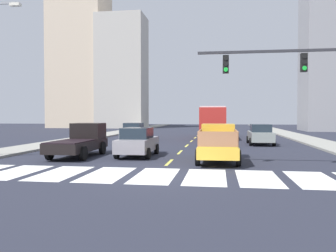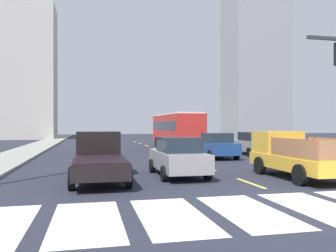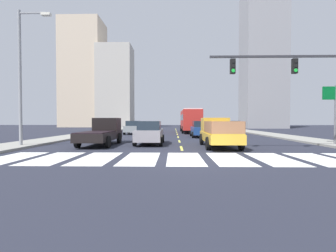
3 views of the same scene
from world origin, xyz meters
name	(u,v)px [view 3 (image 3 of 3)]	position (x,y,z in m)	size (l,w,h in m)	color
ground_plane	(185,159)	(0.00, 0.00, 0.00)	(160.00, 160.00, 0.00)	#252733
sidewalk_right	(269,134)	(11.20, 18.00, 0.07)	(3.00, 110.00, 0.15)	gray
sidewalk_left	(88,134)	(-11.20, 18.00, 0.07)	(3.00, 110.00, 0.15)	gray
crosswalk_stripe_0	(11,158)	(-8.18, 0.00, 0.00)	(1.62, 3.80, 0.01)	white
crosswalk_stripe_1	(54,158)	(-6.13, 0.00, 0.00)	(1.62, 3.80, 0.01)	white
crosswalk_stripe_2	(97,158)	(-4.09, 0.00, 0.00)	(1.62, 3.80, 0.01)	white
crosswalk_stripe_3	(141,158)	(-2.04, 0.00, 0.00)	(1.62, 3.80, 0.01)	white
crosswalk_stripe_4	(185,159)	(0.00, 0.00, 0.00)	(1.62, 3.80, 0.01)	white
crosswalk_stripe_5	(229,159)	(2.04, 0.00, 0.00)	(1.62, 3.80, 0.01)	white
crosswalk_stripe_6	(274,159)	(4.09, 0.00, 0.00)	(1.62, 3.80, 0.01)	white
crosswalk_stripe_7	(319,159)	(6.13, 0.00, 0.00)	(1.62, 3.80, 0.01)	white
lane_dash_0	(181,148)	(0.00, 4.00, 0.00)	(0.16, 2.40, 0.01)	#D7D250
lane_dash_1	(179,141)	(0.00, 9.00, 0.00)	(0.16, 2.40, 0.01)	#D7D250
lane_dash_2	(178,137)	(0.00, 14.00, 0.00)	(0.16, 2.40, 0.01)	#D7D250
lane_dash_3	(177,134)	(0.00, 19.00, 0.00)	(0.16, 2.40, 0.01)	#D7D250
lane_dash_4	(177,132)	(0.00, 24.00, 0.00)	(0.16, 2.40, 0.01)	#D7D250
lane_dash_5	(176,131)	(0.00, 29.00, 0.00)	(0.16, 2.40, 0.01)	#D7D250
lane_dash_6	(176,130)	(0.00, 34.00, 0.00)	(0.16, 2.40, 0.01)	#D7D250
lane_dash_7	(176,129)	(0.00, 39.00, 0.00)	(0.16, 2.40, 0.01)	#D7D250
pickup_stakebed	(218,133)	(2.52, 5.08, 0.94)	(2.18, 5.20, 1.96)	gold
pickup_dark	(102,132)	(-5.69, 6.07, 0.92)	(2.18, 5.20, 1.96)	black
city_bus	(190,119)	(1.99, 23.79, 1.95)	(2.72, 10.80, 3.32)	red
sedan_near_right	(230,128)	(6.00, 15.88, 0.86)	(2.02, 4.40, 1.72)	gray
sedan_far	(200,129)	(2.38, 14.04, 0.86)	(2.02, 4.40, 1.72)	navy
sedan_near_left	(150,133)	(-2.27, 6.42, 0.86)	(2.02, 4.40, 1.72)	gray
sedan_mid	(133,127)	(-5.68, 19.22, 0.86)	(2.02, 4.40, 1.72)	gray
traffic_signal_gantry	(315,78)	(7.48, 2.67, 4.19)	(8.83, 0.27, 6.00)	#2D2D33
direction_sign_green	(335,102)	(10.61, 5.52, 3.03)	(1.70, 0.12, 4.20)	slate
streetlight_left	(22,72)	(-10.47, 4.42, 4.97)	(2.20, 0.28, 9.00)	gray
tower_tall_centre	(263,61)	(20.19, 43.66, 15.42)	(9.06, 7.35, 30.84)	gray
block_mid_left	(115,87)	(-16.01, 51.45, 10.77)	(9.02, 7.00, 21.53)	#B5AFA5
block_mid_right	(84,74)	(-25.09, 52.74, 14.40)	(10.70, 8.80, 28.81)	beige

